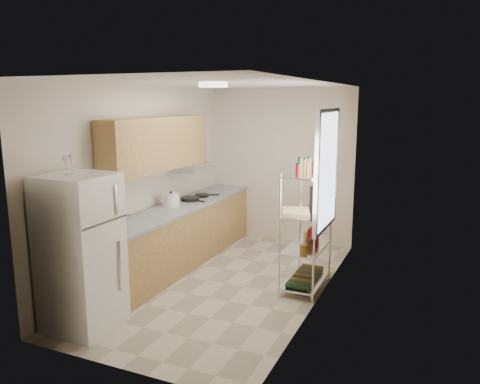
{
  "coord_description": "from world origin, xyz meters",
  "views": [
    {
      "loc": [
        2.53,
        -5.29,
        2.4
      ],
      "look_at": [
        0.1,
        0.25,
        1.2
      ],
      "focal_mm": 35.0,
      "sensor_mm": 36.0,
      "label": 1
    }
  ],
  "objects_px": {
    "refrigerator": "(81,253)",
    "frying_pan_large": "(190,199)",
    "rice_cooker": "(171,200)",
    "cutting_board": "(296,211)",
    "espresso_machine": "(321,196)"
  },
  "relations": [
    {
      "from": "refrigerator",
      "to": "cutting_board",
      "type": "relative_size",
      "value": 3.87
    },
    {
      "from": "refrigerator",
      "to": "rice_cooker",
      "type": "distance_m",
      "value": 2.0
    },
    {
      "from": "refrigerator",
      "to": "espresso_machine",
      "type": "xyz_separation_m",
      "value": [
        1.96,
        2.32,
        0.34
      ]
    },
    {
      "from": "frying_pan_large",
      "to": "cutting_board",
      "type": "height_order",
      "value": "cutting_board"
    },
    {
      "from": "refrigerator",
      "to": "cutting_board",
      "type": "bearing_deg",
      "value": 47.04
    },
    {
      "from": "rice_cooker",
      "to": "espresso_machine",
      "type": "xyz_separation_m",
      "value": [
        2.09,
        0.33,
        0.17
      ]
    },
    {
      "from": "refrigerator",
      "to": "frying_pan_large",
      "type": "relative_size",
      "value": 5.88
    },
    {
      "from": "refrigerator",
      "to": "rice_cooker",
      "type": "xyz_separation_m",
      "value": [
        -0.13,
        1.99,
        0.16
      ]
    },
    {
      "from": "frying_pan_large",
      "to": "espresso_machine",
      "type": "xyz_separation_m",
      "value": [
        2.03,
        -0.11,
        0.24
      ]
    },
    {
      "from": "refrigerator",
      "to": "cutting_board",
      "type": "xyz_separation_m",
      "value": [
        1.76,
        1.89,
        0.2
      ]
    },
    {
      "from": "refrigerator",
      "to": "rice_cooker",
      "type": "bearing_deg",
      "value": 93.72
    },
    {
      "from": "frying_pan_large",
      "to": "cutting_board",
      "type": "distance_m",
      "value": 1.91
    },
    {
      "from": "espresso_machine",
      "to": "rice_cooker",
      "type": "bearing_deg",
      "value": -154.38
    },
    {
      "from": "refrigerator",
      "to": "frying_pan_large",
      "type": "bearing_deg",
      "value": 91.59
    },
    {
      "from": "refrigerator",
      "to": "espresso_machine",
      "type": "relative_size",
      "value": 5.43
    }
  ]
}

